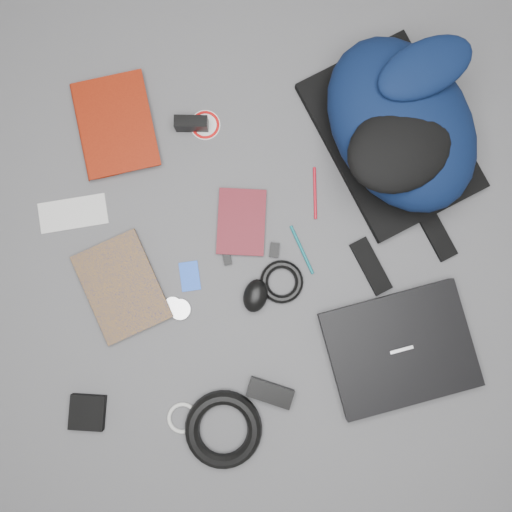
{
  "coord_description": "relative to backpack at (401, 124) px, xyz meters",
  "views": [
    {
      "loc": [
        -0.01,
        -0.09,
        1.38
      ],
      "look_at": [
        0.0,
        0.0,
        0.02
      ],
      "focal_mm": 35.0,
      "sensor_mm": 36.0,
      "label": 1
    }
  ],
  "objects": [
    {
      "name": "ground",
      "position": [
        -0.41,
        -0.3,
        -0.11
      ],
      "size": [
        4.0,
        4.0,
        0.0
      ],
      "primitive_type": "plane",
      "color": "#4F4F51",
      "rests_on": "ground"
    },
    {
      "name": "backpack",
      "position": [
        0.0,
        0.0,
        0.0
      ],
      "size": [
        0.55,
        0.64,
        0.23
      ],
      "primitive_type": null,
      "rotation": [
        0.0,
        0.0,
        0.38
      ],
      "color": "black",
      "rests_on": "ground"
    },
    {
      "name": "laptop",
      "position": [
        -0.05,
        -0.59,
        -0.09
      ],
      "size": [
        0.42,
        0.35,
        0.04
      ],
      "primitive_type": "cube",
      "rotation": [
        0.0,
        0.0,
        0.16
      ],
      "color": "black",
      "rests_on": "ground"
    },
    {
      "name": "textbook_red",
      "position": [
        -0.86,
        0.09,
        -0.1
      ],
      "size": [
        0.24,
        0.3,
        0.03
      ],
      "primitive_type": "imported",
      "rotation": [
        0.0,
        0.0,
        0.12
      ],
      "color": "maroon",
      "rests_on": "ground"
    },
    {
      "name": "comic_book",
      "position": [
        -0.87,
        -0.38,
        -0.1
      ],
      "size": [
        0.27,
        0.31,
        0.02
      ],
      "primitive_type": "imported",
      "rotation": [
        0.0,
        0.0,
        0.33
      ],
      "color": "#B1750C",
      "rests_on": "ground"
    },
    {
      "name": "envelope",
      "position": [
        -0.9,
        -0.13,
        -0.11
      ],
      "size": [
        0.19,
        0.1,
        0.0
      ],
      "primitive_type": "cube",
      "rotation": [
        0.0,
        0.0,
        0.06
      ],
      "color": "silver",
      "rests_on": "ground"
    },
    {
      "name": "dvd_case",
      "position": [
        -0.44,
        -0.2,
        -0.11
      ],
      "size": [
        0.16,
        0.2,
        0.01
      ],
      "primitive_type": "cube",
      "rotation": [
        0.0,
        0.0,
        -0.15
      ],
      "color": "#490E14",
      "rests_on": "ground"
    },
    {
      "name": "compact_camera",
      "position": [
        -0.55,
        0.09,
        -0.09
      ],
      "size": [
        0.09,
        0.04,
        0.05
      ],
      "primitive_type": "cube",
      "rotation": [
        0.0,
        0.0,
        -0.11
      ],
      "color": "black",
      "rests_on": "ground"
    },
    {
      "name": "sticker_disc",
      "position": [
        -0.51,
        0.09,
        -0.11
      ],
      "size": [
        0.1,
        0.1,
        0.0
      ],
      "primitive_type": "cylinder",
      "rotation": [
        0.0,
        0.0,
        -0.19
      ],
      "color": "white",
      "rests_on": "ground"
    },
    {
      "name": "pen_teal",
      "position": [
        -0.28,
        -0.29,
        -0.11
      ],
      "size": [
        0.05,
        0.14,
        0.01
      ],
      "primitive_type": "cylinder",
      "rotation": [
        1.57,
        0.0,
        0.33
      ],
      "color": "#0A5A62",
      "rests_on": "ground"
    },
    {
      "name": "pen_red",
      "position": [
        -0.23,
        -0.14,
        -0.11
      ],
      "size": [
        0.02,
        0.15,
        0.01
      ],
      "primitive_type": "cylinder",
      "rotation": [
        1.57,
        0.0,
        -0.08
      ],
      "color": "#AC0D1C",
      "rests_on": "ground"
    },
    {
      "name": "id_badge",
      "position": [
        -0.59,
        -0.33,
        -0.11
      ],
      "size": [
        0.06,
        0.08,
        0.0
      ],
      "primitive_type": "cube",
      "rotation": [
        0.0,
        0.0,
        0.04
      ],
      "color": "blue",
      "rests_on": "ground"
    },
    {
      "name": "usb_black",
      "position": [
        -0.49,
        -0.28,
        -0.11
      ],
      "size": [
        0.03,
        0.06,
        0.01
      ],
      "primitive_type": "cube",
      "rotation": [
        0.0,
        0.0,
        0.09
      ],
      "color": "black",
      "rests_on": "ground"
    },
    {
      "name": "usb_silver",
      "position": [
        -0.41,
        -0.24,
        -0.11
      ],
      "size": [
        0.02,
        0.05,
        0.01
      ],
      "primitive_type": "cube",
      "rotation": [
        0.0,
        0.0,
        -0.08
      ],
      "color": "#A4A4A6",
      "rests_on": "ground"
    },
    {
      "name": "key_fob",
      "position": [
        -0.35,
        -0.29,
        -0.11
      ],
      "size": [
        0.03,
        0.04,
        0.01
      ],
      "primitive_type": "cube",
      "rotation": [
        0.0,
        0.0,
        -0.2
      ],
      "color": "black",
      "rests_on": "ground"
    },
    {
      "name": "mouse",
      "position": [
        -0.42,
        -0.4,
        -0.09
      ],
      "size": [
        0.09,
        0.11,
        0.05
      ],
      "primitive_type": "ellipsoid",
      "rotation": [
        0.0,
        0.0,
        -0.36
      ],
      "color": "black",
      "rests_on": "ground"
    },
    {
      "name": "headphone_left",
      "position": [
        -0.63,
        -0.42,
        -0.11
      ],
      "size": [
        0.07,
        0.07,
        0.01
      ],
      "primitive_type": "cylinder",
      "rotation": [
        0.0,
        0.0,
        0.38
      ],
      "color": "silver",
      "rests_on": "ground"
    },
    {
      "name": "headphone_right",
      "position": [
        -0.65,
        -0.41,
        -0.11
      ],
      "size": [
        0.05,
        0.05,
        0.01
      ],
      "primitive_type": "cylinder",
      "rotation": [
        0.0,
        0.0,
        -0.02
      ],
      "color": "silver",
      "rests_on": "ground"
    },
    {
      "name": "cable_coil",
      "position": [
        -0.34,
        -0.37,
        -0.1
      ],
      "size": [
        0.15,
        0.15,
        0.02
      ],
      "primitive_type": "torus",
      "rotation": [
        0.0,
        0.0,
        -0.34
      ],
      "color": "black",
      "rests_on": "ground"
    },
    {
      "name": "power_brick",
      "position": [
        -0.4,
        -0.67,
        -0.1
      ],
      "size": [
        0.13,
        0.1,
        0.03
      ],
      "primitive_type": "cube",
      "rotation": [
        0.0,
        0.0,
        -0.41
      ],
      "color": "black",
      "rests_on": "ground"
    },
    {
      "name": "power_cord_coil",
      "position": [
        -0.54,
        -0.75,
        -0.09
      ],
      "size": [
        0.28,
        0.28,
        0.04
      ],
      "primitive_type": "torus",
      "rotation": [
        0.0,
        0.0,
        0.42
      ],
      "color": "black",
      "rests_on": "ground"
    },
    {
      "name": "pouch",
      "position": [
        -0.9,
        -0.67,
        -0.1
      ],
      "size": [
        0.11,
        0.11,
        0.02
      ],
      "primitive_type": "cube",
      "rotation": [
        0.0,
        0.0,
        -0.16
      ],
      "color": "black",
      "rests_on": "ground"
    },
    {
      "name": "white_cable_coil",
      "position": [
        -0.65,
        -0.71,
        -0.11
      ],
      "size": [
        0.08,
        0.08,
        0.01
      ],
      "primitive_type": "torus",
      "rotation": [
        0.0,
        0.0,
        0.01
      ],
      "color": "beige",
      "rests_on": "ground"
    }
  ]
}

